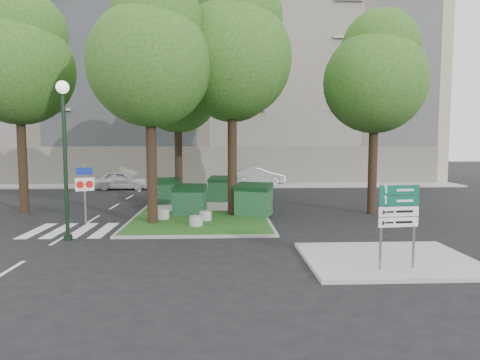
{
  "coord_description": "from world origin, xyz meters",
  "views": [
    {
      "loc": [
        1.48,
        -15.9,
        3.61
      ],
      "look_at": [
        2.26,
        1.92,
        2.0
      ],
      "focal_mm": 32.0,
      "sensor_mm": 36.0,
      "label": 1
    }
  ],
  "objects": [
    {
      "name": "car_white",
      "position": [
        -6.0,
        16.53,
        0.71
      ],
      "size": [
        4.24,
        1.88,
        1.42
      ],
      "primitive_type": "imported",
      "rotation": [
        0.0,
        0.0,
        1.52
      ],
      "color": "silver",
      "rests_on": "ground"
    },
    {
      "name": "car_silver",
      "position": [
        4.55,
        19.5,
        0.74
      ],
      "size": [
        4.5,
        1.61,
        1.48
      ],
      "primitive_type": "imported",
      "rotation": [
        0.0,
        0.0,
        1.58
      ],
      "color": "#989A9F",
      "rests_on": "ground"
    },
    {
      "name": "dumpster_d",
      "position": [
        3.0,
        4.12,
        0.86
      ],
      "size": [
        1.96,
        1.68,
        1.54
      ],
      "rotation": [
        0.0,
        0.0,
        -0.37
      ],
      "color": "#154420",
      "rests_on": "median_island"
    },
    {
      "name": "median_kerb",
      "position": [
        0.5,
        8.0,
        0.05
      ],
      "size": [
        6.3,
        16.3,
        0.1
      ],
      "primitive_type": "cube",
      "color": "gray",
      "rests_on": "ground"
    },
    {
      "name": "bollard_right",
      "position": [
        0.42,
        1.72,
        0.32
      ],
      "size": [
        0.56,
        0.56,
        0.4
      ],
      "primitive_type": "cylinder",
      "color": "#999994",
      "rests_on": "median_island"
    },
    {
      "name": "ground",
      "position": [
        0.0,
        0.0,
        0.0
      ],
      "size": [
        120.0,
        120.0,
        0.0
      ],
      "primitive_type": "plane",
      "color": "black",
      "rests_on": "ground"
    },
    {
      "name": "bollard_left",
      "position": [
        -1.17,
        3.37,
        0.32
      ],
      "size": [
        0.57,
        0.57,
        0.41
      ],
      "primitive_type": "cylinder",
      "color": "#A1A09B",
      "rests_on": "median_island"
    },
    {
      "name": "directional_sign",
      "position": [
        6.29,
        -4.6,
        1.66
      ],
      "size": [
        1.15,
        0.19,
        2.31
      ],
      "rotation": [
        0.0,
        0.0,
        0.12
      ],
      "color": "slate",
      "rests_on": "sidewalk_corner"
    },
    {
      "name": "median_island",
      "position": [
        0.5,
        8.0,
        0.06
      ],
      "size": [
        6.0,
        16.0,
        0.12
      ],
      "primitive_type": "cube",
      "color": "#184714",
      "rests_on": "ground"
    },
    {
      "name": "dumpster_b",
      "position": [
        -0.05,
        4.58,
        0.81
      ],
      "size": [
        1.68,
        1.28,
        1.44
      ],
      "rotation": [
        0.0,
        0.0,
        -0.13
      ],
      "color": "#113A20",
      "rests_on": "median_island"
    },
    {
      "name": "dumpster_a",
      "position": [
        -1.65,
        8.15,
        0.82
      ],
      "size": [
        1.63,
        1.19,
        1.45
      ],
      "rotation": [
        0.0,
        0.0,
        0.06
      ],
      "color": "#0D3218",
      "rests_on": "median_island"
    },
    {
      "name": "tree_median_near_left",
      "position": [
        -1.41,
        2.56,
        7.32
      ],
      "size": [
        5.2,
        5.2,
        10.53
      ],
      "color": "black",
      "rests_on": "ground"
    },
    {
      "name": "sidewalk_corner",
      "position": [
        6.5,
        -3.5,
        0.06
      ],
      "size": [
        5.0,
        4.0,
        0.12
      ],
      "primitive_type": "cube",
      "color": "#999993",
      "rests_on": "ground"
    },
    {
      "name": "tree_median_far",
      "position": [
        2.29,
        12.06,
        8.32
      ],
      "size": [
        5.8,
        5.8,
        11.93
      ],
      "color": "black",
      "rests_on": "ground"
    },
    {
      "name": "tree_street_right",
      "position": [
        9.09,
        5.06,
        6.98
      ],
      "size": [
        5.0,
        5.0,
        10.06
      ],
      "color": "black",
      "rests_on": "ground"
    },
    {
      "name": "building_sidewalk",
      "position": [
        0.0,
        18.5,
        0.06
      ],
      "size": [
        42.0,
        3.0,
        0.12
      ],
      "primitive_type": "cube",
      "color": "#999993",
      "rests_on": "ground"
    },
    {
      "name": "zebra_crossing",
      "position": [
        -3.75,
        1.5,
        0.01
      ],
      "size": [
        5.0,
        3.0,
        0.01
      ],
      "primitive_type": "cube",
      "color": "silver",
      "rests_on": "ground"
    },
    {
      "name": "bollard_mid",
      "position": [
        0.76,
        2.94,
        0.31
      ],
      "size": [
        0.54,
        0.54,
        0.39
      ],
      "primitive_type": "cylinder",
      "color": "#9F9F9A",
      "rests_on": "median_island"
    },
    {
      "name": "dumpster_c",
      "position": [
        1.55,
        8.94,
        0.83
      ],
      "size": [
        1.79,
        1.42,
        1.47
      ],
      "rotation": [
        0.0,
        0.0,
        -0.22
      ],
      "color": "#103719",
      "rests_on": "median_island"
    },
    {
      "name": "tree_median_mid",
      "position": [
        -0.91,
        9.06,
        6.98
      ],
      "size": [
        4.8,
        4.8,
        9.99
      ],
      "color": "black",
      "rests_on": "ground"
    },
    {
      "name": "street_lamp",
      "position": [
        -4.16,
        -0.22,
        3.62
      ],
      "size": [
        0.46,
        0.46,
        5.76
      ],
      "color": "black",
      "rests_on": "ground"
    },
    {
      "name": "tree_median_near_right",
      "position": [
        2.09,
        4.56,
        7.99
      ],
      "size": [
        5.6,
        5.6,
        11.46
      ],
      "color": "black",
      "rests_on": "ground"
    },
    {
      "name": "apartment_building",
      "position": [
        0.0,
        26.0,
        8.0
      ],
      "size": [
        41.0,
        12.0,
        16.0
      ],
      "primitive_type": "cube",
      "color": "tan",
      "rests_on": "ground"
    },
    {
      "name": "traffic_sign_pole",
      "position": [
        -4.51,
        3.0,
        1.69
      ],
      "size": [
        0.76,
        0.32,
        2.64
      ],
      "rotation": [
        0.0,
        0.0,
        0.36
      ],
      "color": "slate",
      "rests_on": "ground"
    },
    {
      "name": "tree_street_left",
      "position": [
        -8.41,
        6.06,
        7.65
      ],
      "size": [
        5.4,
        5.4,
        11.0
      ],
      "color": "black",
      "rests_on": "ground"
    },
    {
      "name": "litter_bin",
      "position": [
        3.2,
        12.41,
        0.51
      ],
      "size": [
        0.44,
        0.44,
        0.78
      ],
      "primitive_type": "cylinder",
      "color": "yellow",
      "rests_on": "median_island"
    }
  ]
}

